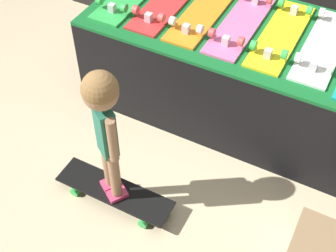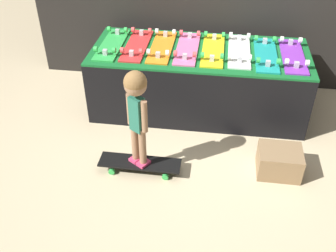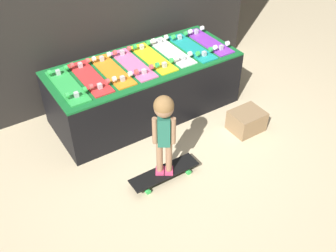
{
  "view_description": "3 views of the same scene",
  "coord_description": "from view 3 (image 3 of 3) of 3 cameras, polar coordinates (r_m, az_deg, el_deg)",
  "views": [
    {
      "loc": [
        0.58,
        -1.65,
        2.26
      ],
      "look_at": [
        -0.25,
        -0.07,
        0.35
      ],
      "focal_mm": 50.0,
      "sensor_mm": 36.0,
      "label": 1
    },
    {
      "loc": [
        0.18,
        -2.84,
        2.29
      ],
      "look_at": [
        -0.19,
        -0.2,
        0.32
      ],
      "focal_mm": 42.0,
      "sensor_mm": 36.0,
      "label": 2
    },
    {
      "loc": [
        -1.79,
        -2.64,
        2.75
      ],
      "look_at": [
        -0.19,
        -0.18,
        0.38
      ],
      "focal_mm": 42.0,
      "sensor_mm": 36.0,
      "label": 3
    }
  ],
  "objects": [
    {
      "name": "ground_plane",
      "position": [
        4.21,
        0.93,
        -1.88
      ],
      "size": [
        16.0,
        16.0,
        0.0
      ],
      "primitive_type": "plane",
      "color": "beige"
    },
    {
      "name": "display_rack",
      "position": [
        4.43,
        -3.39,
        5.59
      ],
      "size": [
        2.07,
        0.86,
        0.64
      ],
      "color": "black",
      "rests_on": "ground_plane"
    },
    {
      "name": "skateboard_green_on_rack",
      "position": [
        3.97,
        -14.42,
        5.78
      ],
      "size": [
        0.2,
        0.72,
        0.09
      ],
      "color": "green",
      "rests_on": "display_rack"
    },
    {
      "name": "skateboard_red_on_rack",
      "position": [
        4.05,
        -11.27,
        6.98
      ],
      "size": [
        0.2,
        0.72,
        0.09
      ],
      "color": "red",
      "rests_on": "display_rack"
    },
    {
      "name": "skateboard_orange_on_rack",
      "position": [
        4.13,
        -8.14,
        8.03
      ],
      "size": [
        0.2,
        0.72,
        0.09
      ],
      "color": "orange",
      "rests_on": "display_rack"
    },
    {
      "name": "skateboard_pink_on_rack",
      "position": [
        4.22,
        -5.13,
        9.01
      ],
      "size": [
        0.2,
        0.72,
        0.09
      ],
      "color": "pink",
      "rests_on": "display_rack"
    },
    {
      "name": "skateboard_yellow_on_rack",
      "position": [
        4.32,
        -2.24,
        9.93
      ],
      "size": [
        0.2,
        0.72,
        0.09
      ],
      "color": "yellow",
      "rests_on": "display_rack"
    },
    {
      "name": "skateboard_white_on_rack",
      "position": [
        4.44,
        0.46,
        10.83
      ],
      "size": [
        0.2,
        0.72,
        0.09
      ],
      "color": "white",
      "rests_on": "display_rack"
    },
    {
      "name": "skateboard_teal_on_rack",
      "position": [
        4.54,
        3.41,
        11.39
      ],
      "size": [
        0.2,
        0.72,
        0.09
      ],
      "color": "teal",
      "rests_on": "display_rack"
    },
    {
      "name": "skateboard_purple_on_rack",
      "position": [
        4.68,
        5.85,
        12.16
      ],
      "size": [
        0.2,
        0.72,
        0.09
      ],
      "color": "purple",
      "rests_on": "display_rack"
    },
    {
      "name": "skateboard_on_floor",
      "position": [
        3.74,
        -0.53,
        -6.83
      ],
      "size": [
        0.69,
        0.19,
        0.09
      ],
      "color": "black",
      "rests_on": "ground_plane"
    },
    {
      "name": "child",
      "position": [
        3.33,
        -0.6,
        0.6
      ],
      "size": [
        0.19,
        0.18,
        0.86
      ],
      "rotation": [
        0.0,
        0.0,
        -0.58
      ],
      "color": "#E03D6B",
      "rests_on": "skateboard_on_floor"
    },
    {
      "name": "storage_box",
      "position": [
        4.35,
        11.33,
        0.74
      ],
      "size": [
        0.35,
        0.29,
        0.23
      ],
      "color": "#8E704C",
      "rests_on": "ground_plane"
    }
  ]
}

